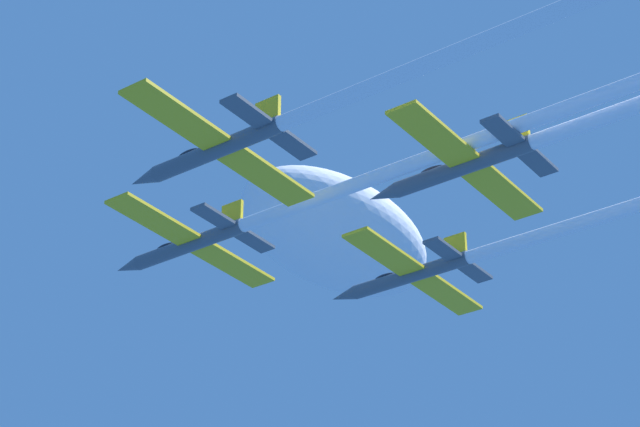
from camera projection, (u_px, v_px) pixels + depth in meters
name	position (u px, v px, depth m)	size (l,w,h in m)	color
jet_lead	(313.00, 200.00, 109.66)	(20.50, 55.19, 3.40)	#4C5660
jet_left_wing	(373.00, 86.00, 92.13)	(20.50, 56.56, 3.40)	#4C5660
jet_right_wing	(519.00, 242.00, 114.70)	(20.50, 49.15, 3.40)	#4C5660
jet_slot	(619.00, 111.00, 96.37)	(20.50, 54.06, 3.40)	#4C5660
cloud_wispy	(337.00, 234.00, 166.58)	(33.26, 18.29, 11.64)	white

